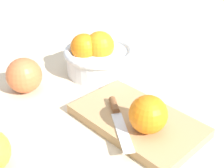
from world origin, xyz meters
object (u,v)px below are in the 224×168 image
Objects in this scene: cutting_board at (136,120)px; knife at (117,116)px; apple_front_left at (24,75)px; bowl at (98,56)px; orange_on_board at (148,114)px.

knife reaches higher than cutting_board.
apple_front_left is (-0.23, -0.09, 0.02)m from knife.
cutting_board is at bearing 25.50° from apple_front_left.
apple_front_left reaches higher than knife.
cutting_board is at bearing -16.90° from bowl.
bowl is at bearing 163.20° from orange_on_board.
apple_front_left is (-0.25, -0.12, 0.03)m from cutting_board.
bowl reaches higher than apple_front_left.
bowl is 0.23m from knife.
knife is at bearing -26.19° from bowl.
orange_on_board is 0.48× the size of knife.
bowl is at bearing 163.10° from cutting_board.
bowl is 0.24m from cutting_board.
bowl reaches higher than knife.
bowl is 2.24× the size of apple_front_left.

